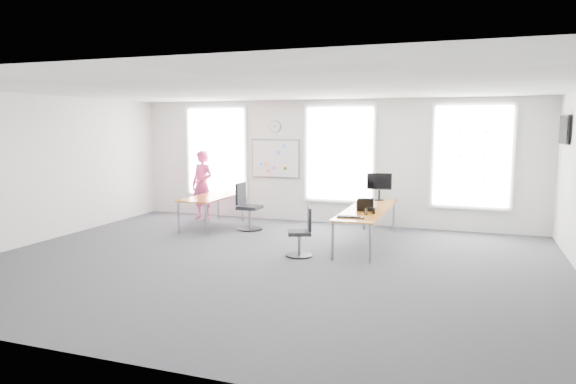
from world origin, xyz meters
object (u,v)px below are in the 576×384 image
at_px(person, 202,185).
at_px(desk_right, 367,211).
at_px(chair_left, 247,209).
at_px(headphones, 370,211).
at_px(keyboard, 348,217).
at_px(desk_left, 212,198).
at_px(chair_right, 302,235).
at_px(monitor, 379,184).

bearing_deg(person, desk_right, -2.28).
relative_size(chair_left, headphones, 5.46).
bearing_deg(headphones, keyboard, -105.13).
bearing_deg(desk_left, desk_right, -8.65).
relative_size(chair_right, person, 0.52).
distance_m(desk_left, person, 1.06).
height_order(keyboard, headphones, headphones).
bearing_deg(keyboard, chair_right, -176.10).
relative_size(chair_right, headphones, 4.59).
height_order(desk_right, chair_right, chair_right).
distance_m(chair_left, headphones, 3.22).
bearing_deg(chair_right, desk_right, 124.07).
bearing_deg(chair_right, monitor, 138.40).
bearing_deg(monitor, desk_right, -101.29).
relative_size(chair_right, monitor, 1.49).
bearing_deg(chair_right, headphones, 105.19).
distance_m(desk_right, chair_right, 1.66).
bearing_deg(person, desk_left, -33.65).
height_order(chair_right, person, person).
bearing_deg(chair_left, person, 62.76).
xyz_separation_m(desk_right, person, (-4.48, 1.35, 0.20)).
bearing_deg(desk_left, chair_left, -3.09).
height_order(chair_right, headphones, chair_right).
distance_m(chair_left, keyboard, 3.19).
xyz_separation_m(chair_right, monitor, (0.95, 2.60, 0.69)).
bearing_deg(desk_right, monitor, 88.87).
distance_m(desk_left, chair_right, 3.46).
relative_size(desk_left, person, 1.15).
height_order(chair_left, person, person).
height_order(person, keyboard, person).
relative_size(person, keyboard, 4.08).
bearing_deg(person, headphones, -7.77).
distance_m(chair_right, chair_left, 2.70).
distance_m(desk_right, person, 4.68).
bearing_deg(chair_right, chair_left, -155.61).
height_order(desk_left, person, person).
xyz_separation_m(desk_right, keyboard, (-0.13, -1.09, 0.06)).
height_order(desk_left, keyboard, keyboard).
xyz_separation_m(person, keyboard, (4.35, -2.44, -0.15)).
relative_size(desk_left, monitor, 3.31).
bearing_deg(monitor, chair_left, -176.15).
bearing_deg(desk_right, person, 163.22).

